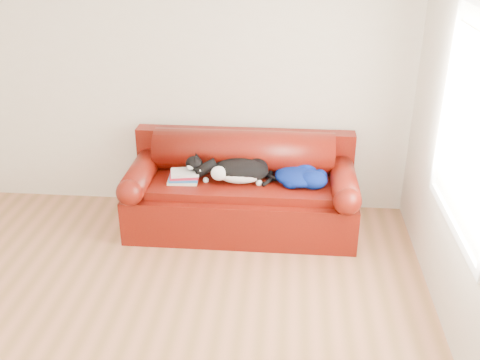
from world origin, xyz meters
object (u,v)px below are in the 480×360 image
object	(u,v)px
blanket	(300,176)
book_stack	(184,176)
sofa_base	(241,205)
cat	(239,171)

from	to	relation	value
blanket	book_stack	bearing A→B (deg)	-176.61
sofa_base	cat	size ratio (longest dim) A/B	2.77
book_stack	blanket	size ratio (longest dim) A/B	0.55
sofa_base	book_stack	size ratio (longest dim) A/B	7.40
sofa_base	cat	distance (m)	0.37
blanket	sofa_base	bearing A→B (deg)	177.89
sofa_base	book_stack	world-z (taller)	book_stack
sofa_base	blanket	world-z (taller)	blanket
sofa_base	cat	bearing A→B (deg)	-105.79
sofa_base	book_stack	xyz separation A→B (m)	(-0.52, -0.08, 0.31)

